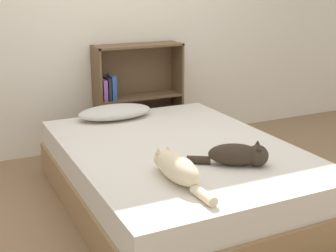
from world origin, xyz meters
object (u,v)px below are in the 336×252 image
cat_dark (239,155)px  bookshelf (135,95)px  bed (178,175)px  pillow (115,112)px  cat_light (177,168)px

cat_dark → bookshelf: bearing=120.5°
bed → cat_dark: 0.59m
bookshelf → pillow: bearing=-127.6°
bed → pillow: bearing=100.7°
pillow → cat_dark: cat_dark is taller
cat_dark → bed: bearing=141.6°
bookshelf → cat_light: bearing=-104.9°
bookshelf → cat_dark: bearing=-91.2°
bed → cat_light: 0.66m
bed → pillow: size_ratio=3.32×
pillow → bed: bearing=-79.3°
bed → bookshelf: 1.37m
bed → pillow: pillow is taller
pillow → cat_light: cat_light is taller
pillow → bookshelf: bookshelf is taller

